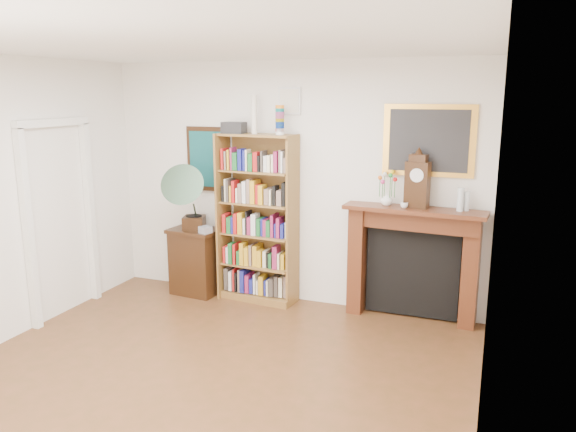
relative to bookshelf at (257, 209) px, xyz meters
The scene contains 15 objects.
room 2.36m from the bookshelf, 81.54° to the right, with size 4.51×5.01×2.81m.
door_casing 2.17m from the bookshelf, 149.04° to the right, with size 0.08×1.02×2.17m.
teal_poster 0.90m from the bookshelf, 167.01° to the left, with size 0.58×0.04×0.78m.
small_picture 1.30m from the bookshelf, 25.29° to the left, with size 0.26×0.04×0.30m.
gilt_painting 2.08m from the bookshelf, ahead, with size 0.95×0.04×0.75m.
bookshelf is the anchor object (origin of this frame).
side_cabinet 1.07m from the bookshelf, behind, with size 0.60×0.44×0.82m, color black.
fireplace 1.84m from the bookshelf, ahead, with size 1.51×0.46×1.26m.
gramophone 0.86m from the bookshelf, 167.94° to the right, with size 0.66×0.74×0.82m.
cd_stack 0.67m from the bookshelf, 162.12° to the right, with size 0.12×0.12×0.08m, color #A5A4B0.
mantel_clock 1.87m from the bookshelf, ahead, with size 0.26×0.18×0.56m.
flower_vase 1.52m from the bookshelf, ahead, with size 0.13×0.13×0.14m, color white.
teacup 1.71m from the bookshelf, ahead, with size 0.08×0.08×0.06m, color silver.
bottle_left 2.28m from the bookshelf, ahead, with size 0.07×0.07×0.24m, color silver.
bottle_right 2.33m from the bookshelf, ahead, with size 0.06×0.06×0.20m, color silver.
Camera 1 is at (2.25, -3.54, 2.44)m, focal length 35.00 mm.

